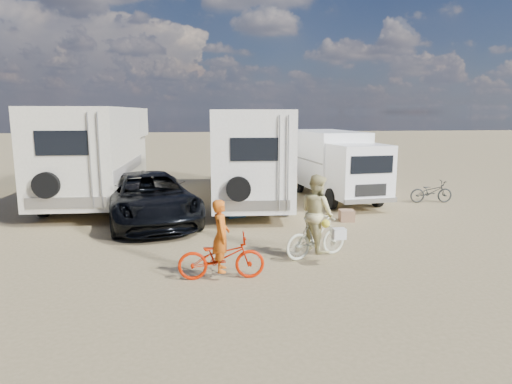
{
  "coord_description": "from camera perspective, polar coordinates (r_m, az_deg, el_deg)",
  "views": [
    {
      "loc": [
        -1.88,
        -10.61,
        3.48
      ],
      "look_at": [
        -0.1,
        1.49,
        1.3
      ],
      "focal_mm": 31.5,
      "sensor_mm": 36.0,
      "label": 1
    }
  ],
  "objects": [
    {
      "name": "dark_suv",
      "position": [
        14.69,
        -13.38,
        -0.74
      ],
      "size": [
        3.8,
        6.1,
        1.57
      ],
      "primitive_type": "imported",
      "rotation": [
        0.0,
        0.0,
        0.22
      ],
      "color": "black",
      "rests_on": "ground"
    },
    {
      "name": "rider_woman",
      "position": [
        10.87,
        7.72,
        -3.57
      ],
      "size": [
        0.97,
        1.09,
        1.86
      ],
      "primitive_type": "imported",
      "rotation": [
        0.0,
        0.0,
        1.92
      ],
      "color": "#D0C585",
      "rests_on": "ground"
    },
    {
      "name": "rv_main",
      "position": [
        17.56,
        -1.16,
        4.54
      ],
      "size": [
        3.21,
        8.91,
        3.56
      ],
      "primitive_type": null,
      "rotation": [
        0.0,
        0.0,
        -0.08
      ],
      "color": "silver",
      "rests_on": "ground"
    },
    {
      "name": "rv_left",
      "position": [
        18.52,
        -19.48,
        4.4
      ],
      "size": [
        3.15,
        8.36,
        3.65
      ],
      "primitive_type": null,
      "rotation": [
        0.0,
        0.0,
        -0.04
      ],
      "color": "beige",
      "rests_on": "ground"
    },
    {
      "name": "bike_woman",
      "position": [
        10.97,
        7.67,
        -5.66
      ],
      "size": [
        1.78,
        1.04,
        1.03
      ],
      "primitive_type": "imported",
      "rotation": [
        0.0,
        0.0,
        1.92
      ],
      "color": "beige",
      "rests_on": "ground"
    },
    {
      "name": "bike_parked",
      "position": [
        18.72,
        21.35,
        0.04
      ],
      "size": [
        1.69,
        0.71,
        0.87
      ],
      "primitive_type": "imported",
      "rotation": [
        0.0,
        0.0,
        1.49
      ],
      "color": "#252826",
      "rests_on": "ground"
    },
    {
      "name": "crate",
      "position": [
        14.84,
        11.44,
        -2.94
      ],
      "size": [
        0.5,
        0.5,
        0.36
      ],
      "primitive_type": "cube",
      "rotation": [
        0.0,
        0.0,
        -0.11
      ],
      "color": "#8B6449",
      "rests_on": "ground"
    },
    {
      "name": "cooler",
      "position": [
        15.12,
        -2.67,
        -2.29
      ],
      "size": [
        0.7,
        0.59,
        0.47
      ],
      "primitive_type": "cube",
      "rotation": [
        0.0,
        0.0,
        0.32
      ],
      "color": "#2A5D93",
      "rests_on": "ground"
    },
    {
      "name": "rider_man",
      "position": [
        9.47,
        -4.46,
        -6.58
      ],
      "size": [
        0.39,
        0.57,
        1.53
      ],
      "primitive_type": "imported",
      "rotation": [
        0.0,
        0.0,
        1.53
      ],
      "color": "#C55612",
      "rests_on": "ground"
    },
    {
      "name": "ground",
      "position": [
        11.33,
        1.61,
        -7.79
      ],
      "size": [
        140.0,
        140.0,
        0.0
      ],
      "primitive_type": "plane",
      "color": "#99845B",
      "rests_on": "ground"
    },
    {
      "name": "bike_man",
      "position": [
        9.56,
        -4.43,
        -8.23
      ],
      "size": [
        1.84,
        0.7,
        0.95
      ],
      "primitive_type": "imported",
      "rotation": [
        0.0,
        0.0,
        1.53
      ],
      "color": "#C01B00",
      "rests_on": "ground"
    },
    {
      "name": "box_truck",
      "position": [
        18.31,
        10.07,
        3.29
      ],
      "size": [
        2.6,
        6.13,
        2.71
      ],
      "primitive_type": null,
      "rotation": [
        0.0,
        0.0,
        0.09
      ],
      "color": "white",
      "rests_on": "ground"
    }
  ]
}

